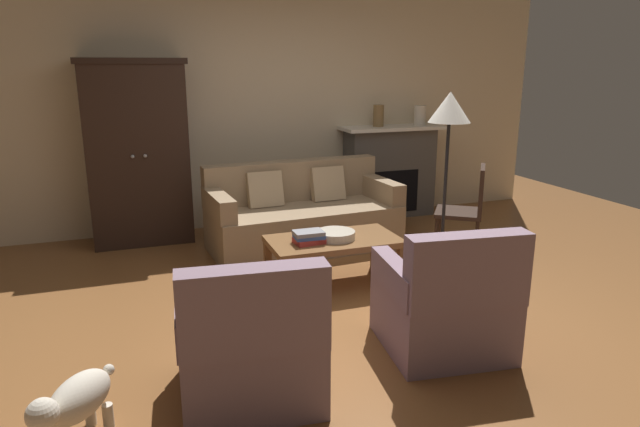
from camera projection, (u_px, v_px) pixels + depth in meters
name	position (u px, v px, depth m)	size (l,w,h in m)	color
ground_plane	(341.00, 302.00, 4.50)	(9.60, 9.60, 0.00)	brown
back_wall	(261.00, 104.00, 6.46)	(7.20, 0.10, 2.80)	beige
fireplace	(390.00, 171.00, 6.95)	(1.26, 0.48, 1.12)	#4C4947
armoire	(138.00, 153.00, 5.82)	(1.06, 0.57, 1.90)	black
couch	(302.00, 217.00, 5.79)	(1.97, 0.98, 0.86)	#937A5B
coffee_table	(333.00, 245.00, 4.75)	(1.10, 0.60, 0.42)	brown
fruit_bowl	(336.00, 235.00, 4.72)	(0.33, 0.33, 0.07)	beige
book_stack	(309.00, 237.00, 4.60)	(0.26, 0.19, 0.11)	#B73833
mantel_vase_bronze	(378.00, 116.00, 6.70)	(0.13, 0.13, 0.26)	olive
mantel_vase_cream	(420.00, 115.00, 6.88)	(0.15, 0.15, 0.24)	beige
armchair_near_left	(250.00, 347.00, 3.13)	(0.85, 0.84, 0.88)	gray
armchair_near_right	(446.00, 306.00, 3.67)	(0.86, 0.86, 0.88)	gray
side_chair_wooden	(468.00, 205.00, 5.47)	(0.61, 0.61, 0.90)	black
floor_lamp	(449.00, 118.00, 4.79)	(0.36, 0.36, 1.62)	black
dog	(75.00, 401.00, 2.75)	(0.41, 0.49, 0.39)	beige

